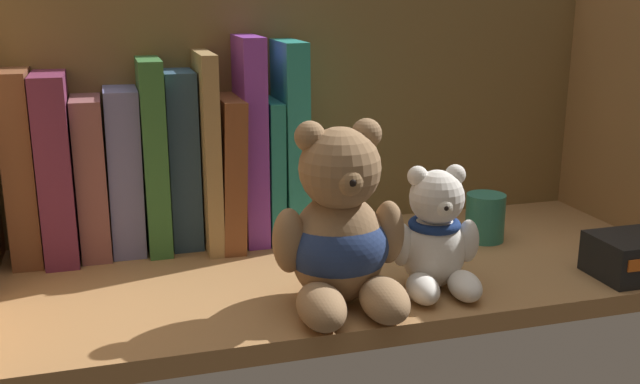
{
  "coord_description": "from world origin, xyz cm",
  "views": [
    {
      "loc": [
        -24.05,
        -70.32,
        30.68
      ],
      "look_at": [
        -3.33,
        0.0,
        10.41
      ],
      "focal_mm": 41.21,
      "sensor_mm": 36.0,
      "label": 1
    }
  ],
  "objects_px": {
    "book_2": "(91,174)",
    "book_4": "(153,153)",
    "book_6": "(205,147)",
    "book_9": "(268,167)",
    "teddy_bear_larger": "(340,234)",
    "book_10": "(287,138)",
    "book_7": "(225,167)",
    "book_8": "(248,138)",
    "small_product_box": "(636,256)",
    "teddy_bear_smaller": "(436,238)",
    "book_1": "(57,164)",
    "book_5": "(181,158)",
    "pillar_candle": "(485,217)",
    "book_3": "(124,168)",
    "book_0": "(23,165)"
  },
  "relations": [
    {
      "from": "book_7",
      "to": "book_10",
      "type": "xyz_separation_m",
      "value": [
        0.07,
        0.0,
        0.03
      ]
    },
    {
      "from": "book_0",
      "to": "book_9",
      "type": "height_order",
      "value": "book_0"
    },
    {
      "from": "teddy_bear_smaller",
      "to": "pillar_candle",
      "type": "distance_m",
      "value": 0.17
    },
    {
      "from": "pillar_candle",
      "to": "book_0",
      "type": "bearing_deg",
      "value": 168.95
    },
    {
      "from": "book_7",
      "to": "book_8",
      "type": "distance_m",
      "value": 0.04
    },
    {
      "from": "book_9",
      "to": "book_5",
      "type": "bearing_deg",
      "value": 180.0
    },
    {
      "from": "teddy_bear_larger",
      "to": "book_10",
      "type": "bearing_deg",
      "value": 88.58
    },
    {
      "from": "book_2",
      "to": "book_8",
      "type": "height_order",
      "value": "book_8"
    },
    {
      "from": "book_0",
      "to": "book_4",
      "type": "relative_size",
      "value": 0.96
    },
    {
      "from": "teddy_bear_larger",
      "to": "book_1",
      "type": "bearing_deg",
      "value": 138.63
    },
    {
      "from": "book_1",
      "to": "book_8",
      "type": "distance_m",
      "value": 0.21
    },
    {
      "from": "book_6",
      "to": "book_3",
      "type": "bearing_deg",
      "value": 180.0
    },
    {
      "from": "book_2",
      "to": "book_6",
      "type": "distance_m",
      "value": 0.13
    },
    {
      "from": "book_3",
      "to": "book_8",
      "type": "xyz_separation_m",
      "value": [
        0.14,
        0.0,
        0.03
      ]
    },
    {
      "from": "book_10",
      "to": "teddy_bear_larger",
      "type": "height_order",
      "value": "book_10"
    },
    {
      "from": "book_6",
      "to": "teddy_bear_larger",
      "type": "height_order",
      "value": "book_6"
    },
    {
      "from": "book_6",
      "to": "book_9",
      "type": "relative_size",
      "value": 1.34
    },
    {
      "from": "book_9",
      "to": "small_product_box",
      "type": "bearing_deg",
      "value": -36.16
    },
    {
      "from": "book_4",
      "to": "book_8",
      "type": "xyz_separation_m",
      "value": [
        0.11,
        0.0,
        0.01
      ]
    },
    {
      "from": "book_0",
      "to": "book_3",
      "type": "xyz_separation_m",
      "value": [
        0.11,
        0.0,
        -0.01
      ]
    },
    {
      "from": "small_product_box",
      "to": "book_9",
      "type": "bearing_deg",
      "value": 143.84
    },
    {
      "from": "book_8",
      "to": "book_1",
      "type": "bearing_deg",
      "value": 180.0
    },
    {
      "from": "book_1",
      "to": "book_5",
      "type": "bearing_deg",
      "value": 0.0
    },
    {
      "from": "book_4",
      "to": "book_5",
      "type": "xyz_separation_m",
      "value": [
        0.03,
        0.0,
        -0.01
      ]
    },
    {
      "from": "book_0",
      "to": "small_product_box",
      "type": "relative_size",
      "value": 2.32
    },
    {
      "from": "book_5",
      "to": "pillar_candle",
      "type": "distance_m",
      "value": 0.36
    },
    {
      "from": "book_10",
      "to": "pillar_candle",
      "type": "distance_m",
      "value": 0.25
    },
    {
      "from": "book_7",
      "to": "teddy_bear_smaller",
      "type": "distance_m",
      "value": 0.28
    },
    {
      "from": "book_10",
      "to": "book_1",
      "type": "bearing_deg",
      "value": 180.0
    },
    {
      "from": "book_6",
      "to": "teddy_bear_smaller",
      "type": "xyz_separation_m",
      "value": [
        0.19,
        -0.22,
        -0.06
      ]
    },
    {
      "from": "book_2",
      "to": "book_10",
      "type": "bearing_deg",
      "value": 0.0
    },
    {
      "from": "book_4",
      "to": "book_1",
      "type": "bearing_deg",
      "value": 180.0
    },
    {
      "from": "book_2",
      "to": "teddy_bear_larger",
      "type": "relative_size",
      "value": 1.01
    },
    {
      "from": "book_3",
      "to": "book_8",
      "type": "relative_size",
      "value": 0.77
    },
    {
      "from": "book_2",
      "to": "small_product_box",
      "type": "height_order",
      "value": "book_2"
    },
    {
      "from": "book_5",
      "to": "teddy_bear_larger",
      "type": "relative_size",
      "value": 1.15
    },
    {
      "from": "book_4",
      "to": "book_9",
      "type": "bearing_deg",
      "value": 0.0
    },
    {
      "from": "book_0",
      "to": "book_9",
      "type": "relative_size",
      "value": 1.25
    },
    {
      "from": "book_2",
      "to": "book_7",
      "type": "xyz_separation_m",
      "value": [
        0.15,
        0.0,
        -0.0
      ]
    },
    {
      "from": "book_6",
      "to": "teddy_bear_larger",
      "type": "distance_m",
      "value": 0.25
    },
    {
      "from": "teddy_bear_larger",
      "to": "book_3",
      "type": "bearing_deg",
      "value": 129.34
    },
    {
      "from": "book_0",
      "to": "book_1",
      "type": "height_order",
      "value": "book_0"
    },
    {
      "from": "book_10",
      "to": "book_9",
      "type": "bearing_deg",
      "value": 180.0
    },
    {
      "from": "book_2",
      "to": "teddy_bear_smaller",
      "type": "xyz_separation_m",
      "value": [
        0.32,
        -0.22,
        -0.03
      ]
    },
    {
      "from": "teddy_bear_smaller",
      "to": "book_2",
      "type": "bearing_deg",
      "value": 145.91
    },
    {
      "from": "book_8",
      "to": "teddy_bear_smaller",
      "type": "height_order",
      "value": "book_8"
    },
    {
      "from": "book_3",
      "to": "book_6",
      "type": "xyz_separation_m",
      "value": [
        0.09,
        0.0,
        0.02
      ]
    },
    {
      "from": "book_2",
      "to": "teddy_bear_larger",
      "type": "distance_m",
      "value": 0.31
    },
    {
      "from": "book_4",
      "to": "book_10",
      "type": "relative_size",
      "value": 0.93
    },
    {
      "from": "book_2",
      "to": "book_4",
      "type": "height_order",
      "value": "book_4"
    }
  ]
}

